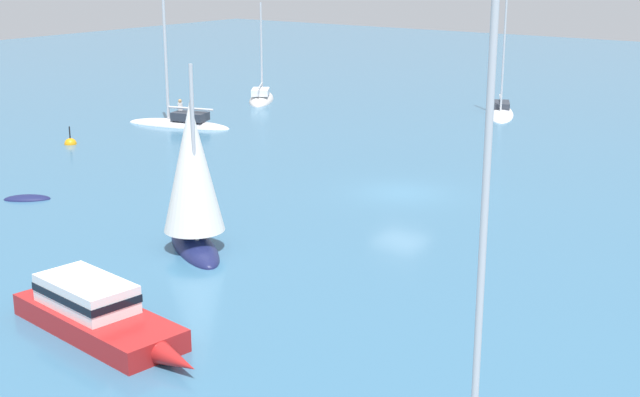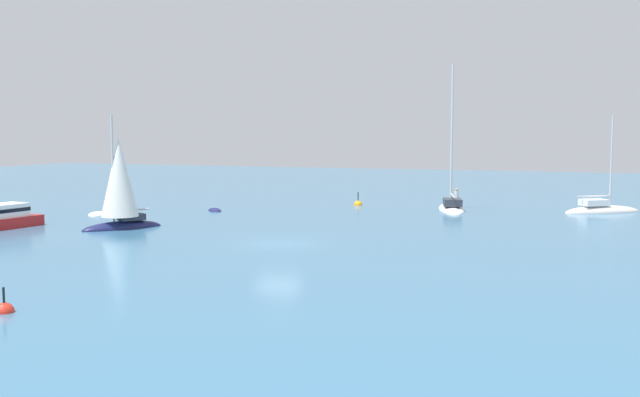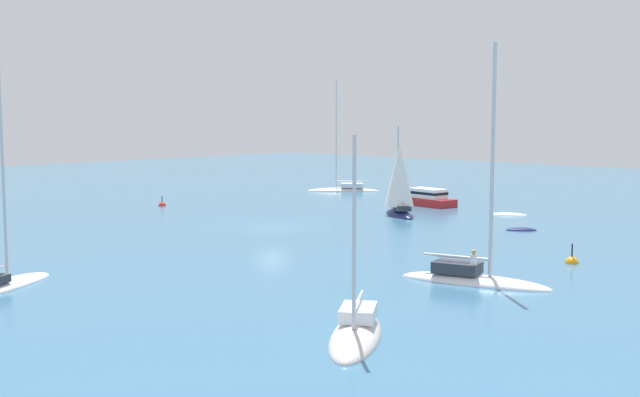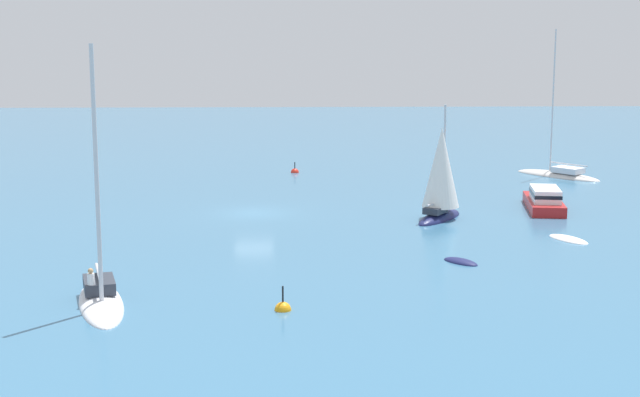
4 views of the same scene
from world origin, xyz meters
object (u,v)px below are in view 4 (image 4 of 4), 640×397
Objects in this scene: rib at (568,240)px; sloop_2 at (559,175)px; motor_cruiser at (544,200)px; sloop at (441,179)px; channel_buoy at (283,310)px; mooring_buoy at (295,172)px; yacht at (101,298)px; skiff at (461,262)px.

sloop_2 is at bearing -41.06° from rib.
rib is at bearing -178.20° from motor_cruiser.
channel_buoy is (-9.83, -19.58, -2.57)m from sloop.
motor_cruiser is at bearing -44.99° from mooring_buoy.
yacht is at bearing 89.60° from rib.
motor_cruiser is 23.51m from mooring_buoy.
yacht is at bearing 169.38° from sloop.
sloop_2 reaches higher than motor_cruiser.
sloop is 5.33× the size of channel_buoy.
sloop_2 reaches higher than yacht.
sloop is 22.06m from channel_buoy.
skiff is at bearing 158.36° from motor_cruiser.
mooring_buoy is at bearing 152.49° from yacht.
rib is at bearing -58.76° from mooring_buoy.
sloop_2 is at bearing -7.14° from mooring_buoy.
channel_buoy reaches higher than mooring_buoy.
yacht is 1.50× the size of motor_cruiser.
sloop is at bearing -64.96° from mooring_buoy.
sloop is at bearing 102.78° from sloop_2.
rib is at bearing 39.35° from channel_buoy.
channel_buoy is at bearing 150.31° from motor_cruiser.
rib is 23.85m from sloop_2.
sloop_2 is (4.84, 13.93, -0.51)m from motor_cruiser.
yacht is 39.05m from mooring_buoy.
rib is at bearing 124.67° from sloop_2.
yacht reaches higher than skiff.
skiff is 1.56× the size of channel_buoy.
sloop_2 is 8.40× the size of channel_buoy.
motor_cruiser is (7.45, 3.01, -1.93)m from sloop.
skiff is 0.29× the size of motor_cruiser.
sloop is at bearing 137.28° from skiff.
motor_cruiser is at bearing 111.12° from skiff.
yacht is at bearing -107.29° from skiff.
rib is 2.19× the size of channel_buoy.
motor_cruiser is (25.38, 21.43, 0.38)m from yacht.
mooring_buoy is at bearing 41.60° from sloop_2.
motor_cruiser is 28.45m from channel_buoy.
skiff is at bearing 114.18° from sloop_2.
skiff is at bearing -74.60° from mooring_buoy.
skiff reaches higher than rib.
motor_cruiser reaches higher than channel_buoy.
channel_buoy is at bearing 102.35° from rib.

